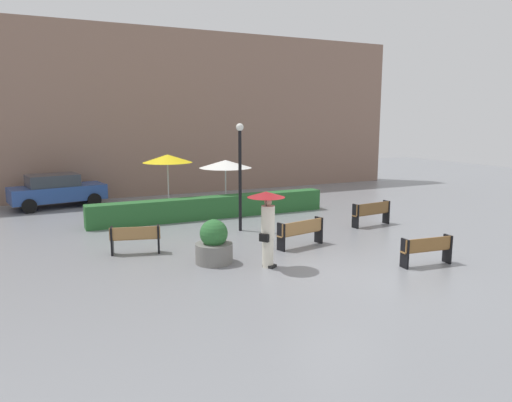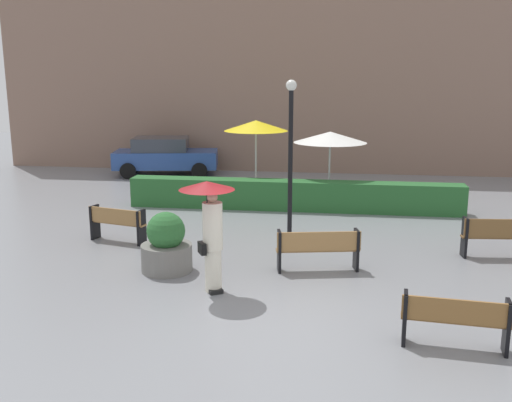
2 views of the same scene
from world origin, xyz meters
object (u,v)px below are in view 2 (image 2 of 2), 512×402
Objects in this scene: lamp_post at (291,141)px; parked_car at (165,156)px; bench_far_left at (117,222)px; pedestrian_with_umbrella at (210,219)px; bench_mid_center at (318,247)px; patio_umbrella_yellow at (256,126)px; bench_far_right at (502,234)px; planter_pot at (166,246)px; patio_umbrella_white at (330,137)px; bench_near_right at (455,318)px.

parked_car is at bearing 125.77° from lamp_post.
pedestrian_with_umbrella reaches higher than bench_far_left.
pedestrian_with_umbrella is 4.70m from lamp_post.
bench_mid_center is 7.96m from patio_umbrella_yellow.
bench_mid_center is at bearing -71.98° from patio_umbrella_yellow.
bench_far_left is 0.87× the size of bench_far_right.
parked_car is (-4.77, 12.64, -0.62)m from pedestrian_with_umbrella.
planter_pot reaches higher than bench_far_left.
planter_pot is at bearing -172.18° from bench_mid_center.
bench_far_left is at bearing -160.35° from lamp_post.
parked_car is (-1.71, 9.68, 0.30)m from bench_far_left.
patio_umbrella_white is at bearing -12.71° from patio_umbrella_yellow.
bench_far_right is (9.14, 0.03, 0.03)m from bench_far_left.
pedestrian_with_umbrella is at bearing -69.33° from parked_car.
bench_mid_center is at bearing -90.73° from patio_umbrella_white.
patio_umbrella_white reaches higher than bench_far_right.
bench_far_right reaches higher than bench_far_left.
lamp_post is at bearing 163.50° from bench_far_right.
bench_near_right is 0.41× the size of lamp_post.
bench_far_left is (-5.05, 1.49, -0.01)m from bench_mid_center.
pedestrian_with_umbrella is at bearing -153.83° from bench_far_right.
parked_car reaches higher than planter_pot.
bench_far_left is 0.59× the size of patio_umbrella_yellow.
lamp_post is 1.70× the size of patio_umbrella_white.
patio_umbrella_white is at bearing 127.20° from bench_far_right.
bench_mid_center is 3.64m from lamp_post.
bench_far_right reaches higher than bench_near_right.
bench_mid_center is 0.40× the size of parked_car.
bench_near_right is 11.75m from patio_umbrella_yellow.
lamp_post is (-4.96, 1.47, 1.88)m from bench_far_right.
parked_car reaches higher than bench_mid_center.
lamp_post is at bearing 19.65° from bench_far_left.
patio_umbrella_yellow is at bearing 65.65° from bench_far_left.
parked_car is (-4.37, 3.82, -1.61)m from patio_umbrella_yellow.
planter_pot reaches higher than bench_far_right.
patio_umbrella_yellow is 1.12× the size of patio_umbrella_white.
bench_far_left is 0.71× the size of pedestrian_with_umbrella.
patio_umbrella_yellow is (-4.58, 10.64, 1.93)m from bench_near_right.
bench_far_right is 0.45× the size of lamp_post.
bench_near_right is 1.26× the size of planter_pot.
patio_umbrella_white is (2.48, -0.56, -0.29)m from patio_umbrella_yellow.
planter_pot is at bearing -46.00° from bench_far_left.
patio_umbrella_white is (2.08, 8.27, 0.70)m from pedestrian_with_umbrella.
parked_car is at bearing 107.12° from planter_pot.
bench_mid_center is 3.21m from planter_pot.
patio_umbrella_yellow is (0.79, 7.79, 1.88)m from planter_pot.
bench_near_right is 7.24m from lamp_post.
lamp_post is 3.94m from patio_umbrella_white.
lamp_post is 10.22m from parked_car.
bench_far_right is (1.91, 4.81, 0.06)m from bench_near_right.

